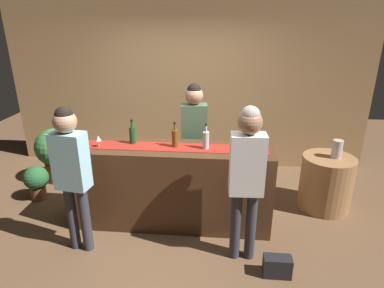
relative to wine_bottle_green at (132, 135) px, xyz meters
The scene contains 17 objects.
ground_plane 1.22m from the wine_bottle_green, 10.00° to the right, with size 10.00×10.00×0.00m, color brown.
back_wall 1.90m from the wine_bottle_green, 76.07° to the left, with size 6.00×0.12×2.90m, color tan.
bar_counter 0.77m from the wine_bottle_green, 10.00° to the right, with size 2.45×0.60×1.02m, color #472B19.
counter_runner_cloth 0.47m from the wine_bottle_green, 10.00° to the right, with size 2.32×0.28×0.01m, color maroon.
wine_bottle_green is the anchor object (origin of this frame).
wine_bottle_amber 0.53m from the wine_bottle_green, ahead, with size 0.07×0.07×0.30m.
wine_bottle_clear 0.89m from the wine_bottle_green, ahead, with size 0.07×0.07×0.30m.
wine_glass_near_customer 1.35m from the wine_bottle_green, ahead, with size 0.07×0.07×0.14m.
wine_glass_mid_counter 0.40m from the wine_bottle_green, 157.13° to the right, with size 0.07×0.07×0.14m.
bartender 0.87m from the wine_bottle_green, 35.59° to the left, with size 0.36×0.23×1.67m.
customer_sipping 1.49m from the wine_bottle_green, 27.02° to the right, with size 0.35×0.24×1.69m.
customer_browsing 0.84m from the wine_bottle_green, 123.88° to the right, with size 0.36×0.25×1.65m.
round_side_table 2.64m from the wine_bottle_green, 10.37° to the left, with size 0.68×0.68×0.74m, color #996B42.
vase_on_side_table 2.62m from the wine_bottle_green, 10.12° to the left, with size 0.13×0.13×0.24m, color #B7B2A8.
potted_plant_tall 1.88m from the wine_bottle_green, 149.32° to the left, with size 0.59×0.59×0.86m.
potted_plant_small 1.77m from the wine_bottle_green, 168.70° to the left, with size 0.34×0.34×0.50m.
handbag 2.16m from the wine_bottle_green, 29.19° to the right, with size 0.28×0.14×0.22m, color black.
Camera 1 is at (0.60, -3.54, 2.42)m, focal length 30.58 mm.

